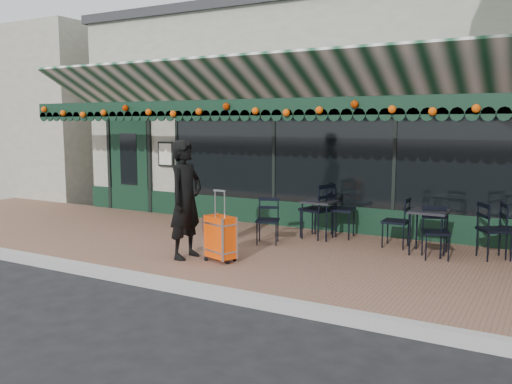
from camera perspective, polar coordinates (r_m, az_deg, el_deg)
The scene contains 15 objects.
ground at distance 7.17m, azimuth -5.78°, elevation -10.61°, with size 80.00×80.00×0.00m, color black.
sidewalk at distance 8.80m, azimuth 1.76°, elevation -6.67°, with size 18.00×4.00×0.15m, color brown.
curb at distance 7.08m, azimuth -6.16°, elevation -10.20°, with size 18.00×0.16×0.15m, color #9E9E99.
restaurant_building at distance 13.97m, azimuth 13.03°, elevation 7.46°, with size 12.00×9.60×4.50m.
neighbor_building_left at distance 21.70m, azimuth -22.20°, elevation 7.35°, with size 12.00×8.00×4.80m, color #B0AE9A.
woman at distance 8.24m, azimuth -7.41°, elevation -0.80°, with size 0.65×0.43×1.79m, color black.
suitcase at distance 8.07m, azimuth -3.81°, elevation -4.83°, with size 0.52×0.40×1.06m.
cafe_table_a at distance 8.86m, azimuth 17.77°, elevation -2.30°, with size 0.56×0.56×0.69m.
cafe_table_b at distance 9.67m, azimuth 6.69°, elevation -1.31°, with size 0.55×0.55×0.68m.
chair_a_left at distance 9.25m, azimuth 14.49°, elevation -3.08°, with size 0.42×0.42×0.84m, color black, non-canonical shape.
chair_a_front at distance 8.64m, azimuth 18.40°, elevation -4.09°, with size 0.40×0.40×0.80m, color black, non-canonical shape.
chair_a_extra at distance 8.94m, azimuth 23.82°, elevation -3.73°, with size 0.43×0.43×0.87m, color black, non-canonical shape.
chair_b_left at distance 9.72m, azimuth 6.43°, elevation -1.91°, with size 0.50×0.50×1.00m, color black, non-canonical shape.
chair_b_right at distance 9.82m, azimuth 8.88°, elevation -1.87°, with size 0.49×0.49×0.99m, color black, non-canonical shape.
chair_b_front at distance 9.19m, azimuth 1.23°, elevation -3.06°, with size 0.39×0.39×0.79m, color black, non-canonical shape.
Camera 1 is at (3.94, -5.57, 2.21)m, focal length 38.00 mm.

